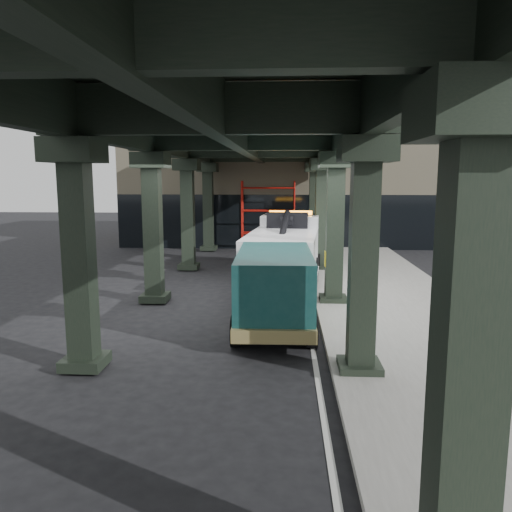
% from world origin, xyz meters
% --- Properties ---
extents(ground, '(90.00, 90.00, 0.00)m').
position_xyz_m(ground, '(0.00, 0.00, 0.00)').
color(ground, black).
rests_on(ground, ground).
extents(sidewalk, '(5.00, 40.00, 0.15)m').
position_xyz_m(sidewalk, '(4.50, 2.00, 0.07)').
color(sidewalk, gray).
rests_on(sidewalk, ground).
extents(lane_stripe, '(0.12, 38.00, 0.01)m').
position_xyz_m(lane_stripe, '(1.70, 2.00, 0.01)').
color(lane_stripe, silver).
rests_on(lane_stripe, ground).
extents(viaduct, '(7.40, 32.00, 6.40)m').
position_xyz_m(viaduct, '(-0.40, 2.00, 5.46)').
color(viaduct, black).
rests_on(viaduct, ground).
extents(building, '(22.00, 10.00, 8.00)m').
position_xyz_m(building, '(2.00, 20.00, 4.00)').
color(building, '#C6B793').
rests_on(building, ground).
extents(scaffolding, '(3.08, 0.88, 4.00)m').
position_xyz_m(scaffolding, '(0.00, 14.64, 2.11)').
color(scaffolding, red).
rests_on(scaffolding, ground).
extents(tow_truck, '(3.25, 8.99, 2.89)m').
position_xyz_m(tow_truck, '(1.05, 5.92, 1.41)').
color(tow_truck, black).
rests_on(tow_truck, ground).
extents(towed_van, '(2.27, 5.45, 2.19)m').
position_xyz_m(towed_van, '(0.70, -0.57, 1.18)').
color(towed_van, '#124241').
rests_on(towed_van, ground).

